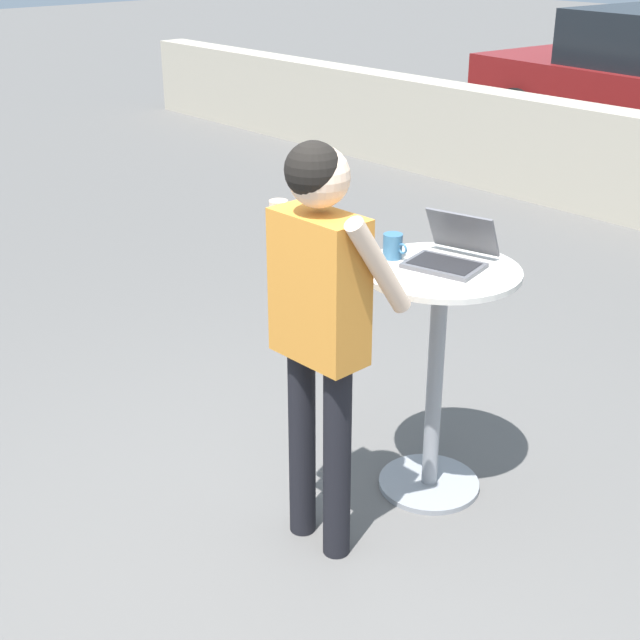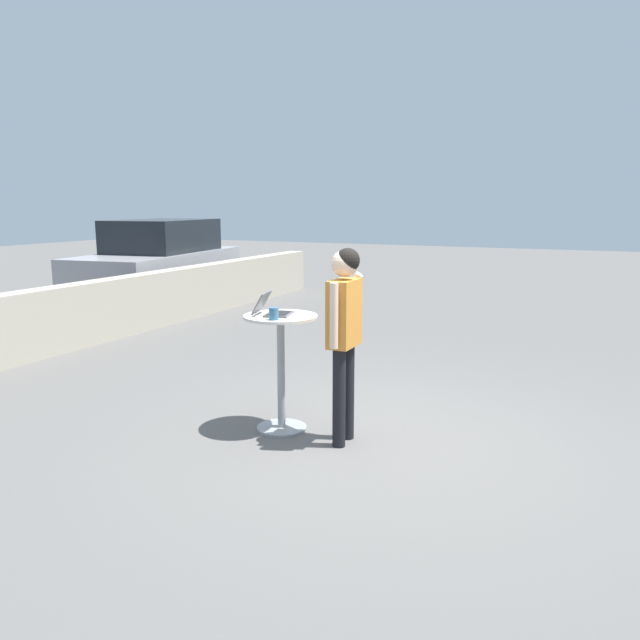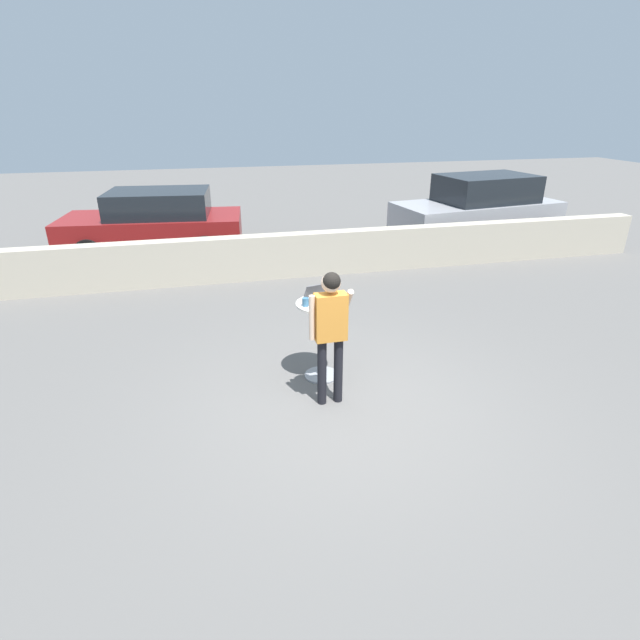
% 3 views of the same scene
% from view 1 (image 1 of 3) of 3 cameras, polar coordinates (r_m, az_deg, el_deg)
% --- Properties ---
extents(ground_plane, '(50.00, 50.00, 0.00)m').
position_cam_1_polar(ground_plane, '(3.63, -0.79, -16.22)').
color(ground_plane, '#5B5956').
extents(cafe_table, '(0.66, 0.66, 1.06)m').
position_cam_1_polar(cafe_table, '(3.83, 7.46, -2.20)').
color(cafe_table, gray).
rests_on(cafe_table, ground_plane).
extents(laptop, '(0.37, 0.38, 0.20)m').
position_cam_1_polar(laptop, '(3.71, 8.38, 4.27)').
color(laptop, '#515156').
rests_on(laptop, cafe_table).
extents(coffee_mug, '(0.12, 0.08, 0.11)m').
position_cam_1_polar(coffee_mug, '(3.75, 4.70, 4.74)').
color(coffee_mug, '#336084').
rests_on(coffee_mug, cafe_table).
extents(standing_person, '(0.51, 0.37, 1.68)m').
position_cam_1_polar(standing_person, '(3.28, -0.07, 0.91)').
color(standing_person, black).
rests_on(standing_person, ground_plane).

